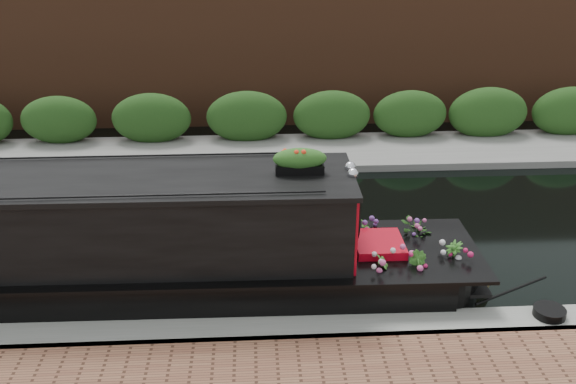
{
  "coord_description": "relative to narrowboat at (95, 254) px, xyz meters",
  "views": [
    {
      "loc": [
        0.31,
        -10.76,
        5.59
      ],
      "look_at": [
        0.89,
        -0.6,
        1.12
      ],
      "focal_mm": 40.0,
      "sensor_mm": 36.0,
      "label": 1
    }
  ],
  "objects": [
    {
      "name": "coiled_mooring_rope",
      "position": [
        6.64,
        -1.23,
        -0.48
      ],
      "size": [
        0.46,
        0.46,
        0.12
      ],
      "primitive_type": "cylinder",
      "color": "black",
      "rests_on": "near_bank_coping"
    },
    {
      "name": "ground",
      "position": [
        2.14,
        2.03,
        -0.79
      ],
      "size": [
        80.0,
        80.0,
        0.0
      ],
      "primitive_type": "plane",
      "color": "black",
      "rests_on": "ground"
    },
    {
      "name": "far_bank_path",
      "position": [
        2.14,
        6.23,
        -0.79
      ],
      "size": [
        40.0,
        2.4,
        0.34
      ],
      "primitive_type": "cube",
      "color": "slate",
      "rests_on": "ground"
    },
    {
      "name": "near_bank_coping",
      "position": [
        2.14,
        -1.27,
        -0.79
      ],
      "size": [
        40.0,
        0.6,
        0.5
      ],
      "primitive_type": "cube",
      "color": "gray",
      "rests_on": "ground"
    },
    {
      "name": "rope_fender",
      "position": [
        5.99,
        -0.0,
        -0.62
      ],
      "size": [
        0.34,
        0.37,
        0.34
      ],
      "primitive_type": "cylinder",
      "rotation": [
        1.57,
        0.0,
        0.0
      ],
      "color": "olive",
      "rests_on": "ground"
    },
    {
      "name": "far_hedge",
      "position": [
        2.14,
        7.13,
        -0.79
      ],
      "size": [
        40.0,
        1.1,
        2.8
      ],
      "primitive_type": "cube",
      "color": "#224818",
      "rests_on": "ground"
    },
    {
      "name": "narrowboat",
      "position": [
        0.0,
        0.0,
        0.0
      ],
      "size": [
        11.31,
        2.12,
        2.65
      ],
      "rotation": [
        0.0,
        0.0,
        -0.01
      ],
      "color": "black",
      "rests_on": "ground"
    },
    {
      "name": "far_brick_wall",
      "position": [
        2.14,
        9.23,
        -0.79
      ],
      "size": [
        40.0,
        1.0,
        8.0
      ],
      "primitive_type": "cube",
      "color": "#57311D",
      "rests_on": "ground"
    }
  ]
}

